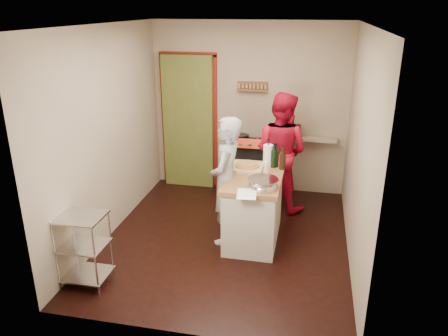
{
  "coord_description": "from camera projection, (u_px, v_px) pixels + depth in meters",
  "views": [
    {
      "loc": [
        0.96,
        -4.79,
        2.8
      ],
      "look_at": [
        -0.03,
        0.0,
        0.96
      ],
      "focal_mm": 35.0,
      "sensor_mm": 36.0,
      "label": 1
    }
  ],
  "objects": [
    {
      "name": "right_wall",
      "position": [
        359.0,
        150.0,
        4.82
      ],
      "size": [
        0.04,
        3.5,
        2.6
      ],
      "primitive_type": "cube",
      "color": "tan",
      "rests_on": "ground"
    },
    {
      "name": "back_wall",
      "position": [
        209.0,
        117.0,
        6.92
      ],
      "size": [
        3.0,
        0.44,
        2.6
      ],
      "color": "tan",
      "rests_on": "ground"
    },
    {
      "name": "person_stripe",
      "position": [
        226.0,
        181.0,
        5.28
      ],
      "size": [
        0.42,
        0.6,
        1.59
      ],
      "primitive_type": "imported",
      "rotation": [
        0.0,
        0.0,
        -1.63
      ],
      "color": "#BBBBC0",
      "rests_on": "ground"
    },
    {
      "name": "person_red",
      "position": [
        280.0,
        151.0,
        6.19
      ],
      "size": [
        1.01,
        0.92,
        1.7
      ],
      "primitive_type": "imported",
      "rotation": [
        0.0,
        0.0,
        2.73
      ],
      "color": "#AD0B24",
      "rests_on": "ground"
    },
    {
      "name": "ceiling",
      "position": [
        227.0,
        24.0,
        4.64
      ],
      "size": [
        3.0,
        3.5,
        0.02
      ],
      "primitive_type": "cube",
      "color": "white",
      "rests_on": "back_wall"
    },
    {
      "name": "floor",
      "position": [
        226.0,
        239.0,
        5.56
      ],
      "size": [
        3.5,
        3.5,
        0.0
      ],
      "primitive_type": "plane",
      "color": "black",
      "rests_on": "ground"
    },
    {
      "name": "left_wall",
      "position": [
        108.0,
        134.0,
        5.39
      ],
      "size": [
        0.04,
        3.5,
        2.6
      ],
      "primitive_type": "cube",
      "color": "tan",
      "rests_on": "ground"
    },
    {
      "name": "stove",
      "position": [
        248.0,
        168.0,
        6.7
      ],
      "size": [
        0.6,
        0.63,
        1.0
      ],
      "color": "black",
      "rests_on": "ground"
    },
    {
      "name": "wire_shelving",
      "position": [
        84.0,
        246.0,
        4.55
      ],
      "size": [
        0.48,
        0.4,
        0.8
      ],
      "color": "silver",
      "rests_on": "ground"
    },
    {
      "name": "island",
      "position": [
        254.0,
        206.0,
        5.43
      ],
      "size": [
        0.68,
        1.28,
        1.16
      ],
      "color": "#BAB09E",
      "rests_on": "ground"
    }
  ]
}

